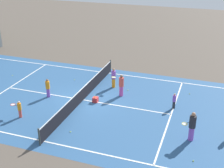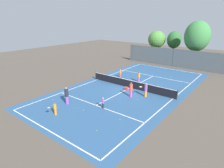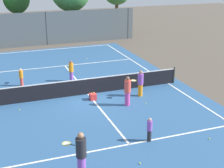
{
  "view_description": "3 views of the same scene",
  "coord_description": "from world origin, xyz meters",
  "px_view_note": "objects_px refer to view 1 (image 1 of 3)",
  "views": [
    {
      "loc": [
        -17.96,
        -8.52,
        10.18
      ],
      "look_at": [
        1.48,
        -1.7,
        0.9
      ],
      "focal_mm": 48.82,
      "sensor_mm": 36.0,
      "label": 1
    },
    {
      "loc": [
        11.82,
        -18.99,
        8.29
      ],
      "look_at": [
        -1.0,
        -2.48,
        0.98
      ],
      "focal_mm": 30.31,
      "sensor_mm": 36.0,
      "label": 2
    },
    {
      "loc": [
        -5.11,
        -18.09,
        7.37
      ],
      "look_at": [
        0.74,
        -2.19,
        1.29
      ],
      "focal_mm": 53.3,
      "sensor_mm": 36.0,
      "label": 3
    }
  ],
  "objects_px": {
    "ball_crate": "(95,100)",
    "tennis_ball_2": "(70,132)",
    "player_0": "(19,109)",
    "tennis_ball_1": "(128,90)",
    "player_3": "(174,101)",
    "tennis_ball_5": "(91,83)",
    "tennis_ball_7": "(12,75)",
    "player_1": "(192,126)",
    "player_4": "(48,88)",
    "player_5": "(121,85)",
    "tennis_ball_6": "(193,161)",
    "tennis_ball_8": "(75,80)",
    "player_2": "(114,78)",
    "tennis_ball_0": "(195,120)",
    "tennis_ball_3": "(190,94)"
  },
  "relations": [
    {
      "from": "player_1",
      "to": "tennis_ball_8",
      "type": "distance_m",
      "value": 11.62
    },
    {
      "from": "player_3",
      "to": "tennis_ball_1",
      "type": "bearing_deg",
      "value": 66.25
    },
    {
      "from": "tennis_ball_7",
      "to": "tennis_ball_8",
      "type": "relative_size",
      "value": 1.0
    },
    {
      "from": "player_0",
      "to": "ball_crate",
      "type": "bearing_deg",
      "value": -46.76
    },
    {
      "from": "tennis_ball_1",
      "to": "tennis_ball_6",
      "type": "relative_size",
      "value": 1.0
    },
    {
      "from": "player_5",
      "to": "tennis_ball_7",
      "type": "height_order",
      "value": "player_5"
    },
    {
      "from": "player_0",
      "to": "player_3",
      "type": "relative_size",
      "value": 1.05
    },
    {
      "from": "player_0",
      "to": "tennis_ball_7",
      "type": "relative_size",
      "value": 17.76
    },
    {
      "from": "player_0",
      "to": "player_3",
      "type": "xyz_separation_m",
      "value": [
        4.55,
        -9.31,
        -0.04
      ]
    },
    {
      "from": "player_5",
      "to": "tennis_ball_2",
      "type": "height_order",
      "value": "player_5"
    },
    {
      "from": "ball_crate",
      "to": "tennis_ball_7",
      "type": "distance_m",
      "value": 8.93
    },
    {
      "from": "player_0",
      "to": "player_3",
      "type": "bearing_deg",
      "value": -63.97
    },
    {
      "from": "player_4",
      "to": "tennis_ball_6",
      "type": "relative_size",
      "value": 21.73
    },
    {
      "from": "player_2",
      "to": "tennis_ball_8",
      "type": "distance_m",
      "value": 3.65
    },
    {
      "from": "player_0",
      "to": "tennis_ball_6",
      "type": "xyz_separation_m",
      "value": [
        -0.9,
        -11.19,
        -0.58
      ]
    },
    {
      "from": "tennis_ball_7",
      "to": "player_1",
      "type": "bearing_deg",
      "value": -106.8
    },
    {
      "from": "tennis_ball_5",
      "to": "tennis_ball_7",
      "type": "height_order",
      "value": "same"
    },
    {
      "from": "tennis_ball_1",
      "to": "player_2",
      "type": "bearing_deg",
      "value": 80.42
    },
    {
      "from": "player_2",
      "to": "player_4",
      "type": "xyz_separation_m",
      "value": [
        -3.2,
        4.02,
        -0.09
      ]
    },
    {
      "from": "player_3",
      "to": "tennis_ball_7",
      "type": "height_order",
      "value": "player_3"
    },
    {
      "from": "tennis_ball_0",
      "to": "tennis_ball_5",
      "type": "bearing_deg",
      "value": 70.15
    },
    {
      "from": "player_3",
      "to": "player_5",
      "type": "xyz_separation_m",
      "value": [
        0.63,
        4.01,
        0.29
      ]
    },
    {
      "from": "player_2",
      "to": "tennis_ball_7",
      "type": "distance_m",
      "value": 9.14
    },
    {
      "from": "tennis_ball_3",
      "to": "tennis_ball_8",
      "type": "xyz_separation_m",
      "value": [
        -0.46,
        9.42,
        0.0
      ]
    },
    {
      "from": "player_5",
      "to": "player_1",
      "type": "bearing_deg",
      "value": -126.8
    },
    {
      "from": "player_0",
      "to": "tennis_ball_6",
      "type": "bearing_deg",
      "value": -94.58
    },
    {
      "from": "player_2",
      "to": "tennis_ball_0",
      "type": "relative_size",
      "value": 24.05
    },
    {
      "from": "tennis_ball_7",
      "to": "player_5",
      "type": "bearing_deg",
      "value": -93.32
    },
    {
      "from": "player_4",
      "to": "tennis_ball_6",
      "type": "bearing_deg",
      "value": -110.66
    },
    {
      "from": "player_5",
      "to": "tennis_ball_2",
      "type": "distance_m",
      "value": 5.94
    },
    {
      "from": "player_2",
      "to": "tennis_ball_6",
      "type": "distance_m",
      "value": 10.11
    },
    {
      "from": "player_1",
      "to": "tennis_ball_6",
      "type": "bearing_deg",
      "value": -169.5
    },
    {
      "from": "player_1",
      "to": "tennis_ball_0",
      "type": "xyz_separation_m",
      "value": [
        2.36,
        -0.02,
        -0.9
      ]
    },
    {
      "from": "player_1",
      "to": "player_4",
      "type": "xyz_separation_m",
      "value": [
        2.19,
        10.59,
        -0.2
      ]
    },
    {
      "from": "player_0",
      "to": "tennis_ball_5",
      "type": "distance_m",
      "value": 6.9
    },
    {
      "from": "player_3",
      "to": "tennis_ball_3",
      "type": "xyz_separation_m",
      "value": [
        2.6,
        -0.81,
        -0.54
      ]
    },
    {
      "from": "ball_crate",
      "to": "player_1",
      "type": "bearing_deg",
      "value": -110.29
    },
    {
      "from": "player_0",
      "to": "player_4",
      "type": "relative_size",
      "value": 0.82
    },
    {
      "from": "ball_crate",
      "to": "tennis_ball_2",
      "type": "xyz_separation_m",
      "value": [
        -4.16,
        -0.06,
        -0.15
      ]
    },
    {
      "from": "player_5",
      "to": "tennis_ball_6",
      "type": "relative_size",
      "value": 25.53
    },
    {
      "from": "tennis_ball_2",
      "to": "player_4",
      "type": "bearing_deg",
      "value": 44.24
    },
    {
      "from": "player_0",
      "to": "player_1",
      "type": "relative_size",
      "value": 0.65
    },
    {
      "from": "ball_crate",
      "to": "tennis_ball_2",
      "type": "relative_size",
      "value": 6.45
    },
    {
      "from": "player_0",
      "to": "tennis_ball_1",
      "type": "distance_m",
      "value": 8.34
    },
    {
      "from": "player_4",
      "to": "ball_crate",
      "type": "relative_size",
      "value": 3.37
    },
    {
      "from": "tennis_ball_6",
      "to": "tennis_ball_7",
      "type": "distance_m",
      "value": 17.33
    },
    {
      "from": "tennis_ball_2",
      "to": "tennis_ball_6",
      "type": "relative_size",
      "value": 1.0
    },
    {
      "from": "tennis_ball_8",
      "to": "tennis_ball_2",
      "type": "bearing_deg",
      "value": -156.08
    },
    {
      "from": "player_4",
      "to": "tennis_ball_6",
      "type": "xyz_separation_m",
      "value": [
        -4.13,
        -10.95,
        -0.7
      ]
    },
    {
      "from": "tennis_ball_1",
      "to": "tennis_ball_8",
      "type": "relative_size",
      "value": 1.0
    }
  ]
}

